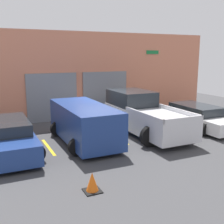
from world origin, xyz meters
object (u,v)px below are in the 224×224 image
at_px(sedan_white, 197,116).
at_px(traffic_cone, 92,183).
at_px(sedan_side, 84,122).
at_px(pickup_truck, 143,114).
at_px(van_right, 7,137).

xyz_separation_m(sedan_white, traffic_cone, (-7.46, -4.30, -0.30)).
relative_size(sedan_side, traffic_cone, 8.34).
bearing_deg(sedan_white, traffic_cone, -150.04).
relative_size(pickup_truck, traffic_cone, 9.79).
height_order(pickup_truck, sedan_side, pickup_truck).
relative_size(pickup_truck, sedan_side, 1.17).
height_order(pickup_truck, traffic_cone, pickup_truck).
xyz_separation_m(sedan_side, traffic_cone, (-1.28, -4.27, -0.62)).
bearing_deg(sedan_side, sedan_white, 0.23).
bearing_deg(traffic_cone, sedan_side, 73.31).
xyz_separation_m(sedan_side, van_right, (-3.09, 0.02, -0.27)).
relative_size(pickup_truck, sedan_white, 1.13).
distance_m(sedan_white, sedan_side, 6.18).
distance_m(pickup_truck, traffic_cone, 6.38).
height_order(sedan_white, traffic_cone, sedan_white).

